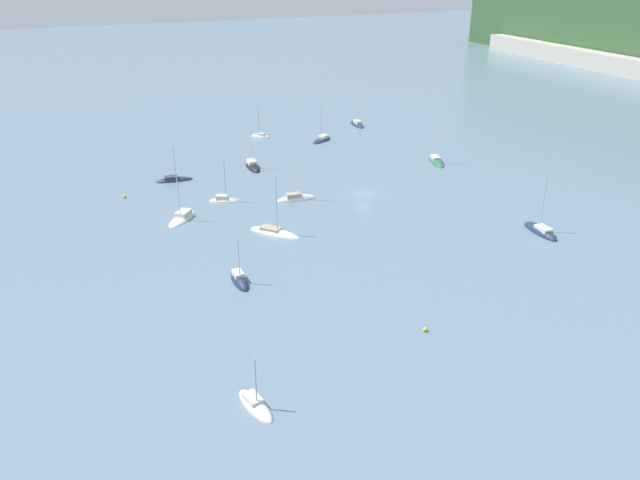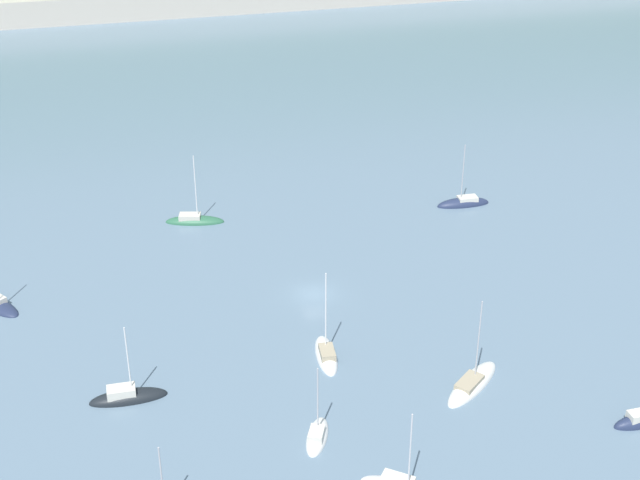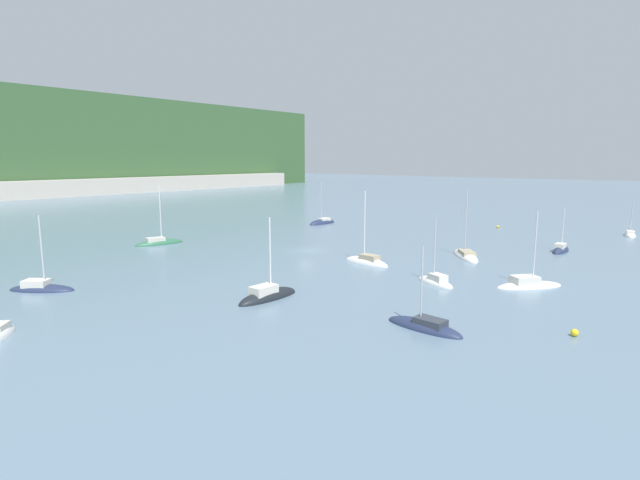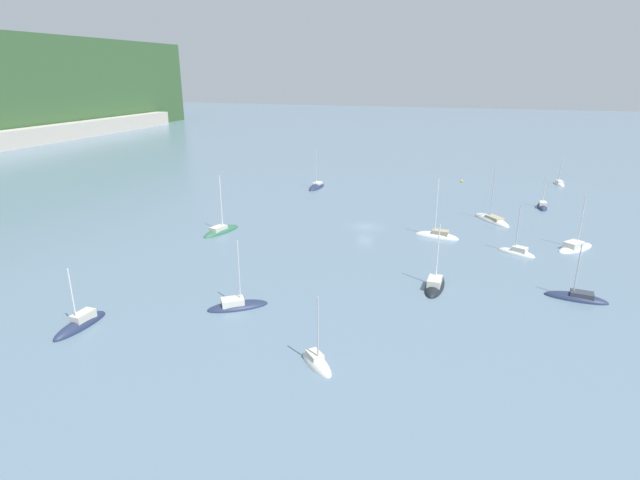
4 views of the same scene
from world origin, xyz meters
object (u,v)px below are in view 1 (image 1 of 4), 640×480
object	(u,v)px
sailboat_3	(253,167)
sailboat_1	(224,201)
sailboat_0	(540,232)
sailboat_4	(240,281)
sailboat_2	(357,125)
sailboat_8	(322,140)
sailboat_10	(275,234)
sailboat_11	(296,199)
sailboat_9	(436,162)
mooring_buoy_1	(124,196)
sailboat_12	(182,218)
mooring_buoy_0	(425,329)
sailboat_5	(260,137)
sailboat_7	(174,180)
sailboat_6	(255,406)

from	to	relation	value
sailboat_3	sailboat_1	bearing A→B (deg)	-30.72
sailboat_0	sailboat_1	xyz separation A→B (m)	(-31.47, -40.44, 0.04)
sailboat_0	sailboat_4	distance (m)	46.36
sailboat_2	sailboat_3	size ratio (longest dim) A/B	0.85
sailboat_8	sailboat_10	world-z (taller)	sailboat_10
sailboat_10	sailboat_11	xyz separation A→B (m)	(-12.00, 8.17, 0.04)
sailboat_4	sailboat_9	xyz separation A→B (m)	(-32.46, 50.72, 0.00)
sailboat_1	mooring_buoy_1	bearing A→B (deg)	176.33
sailboat_12	mooring_buoy_0	xyz separation A→B (m)	(42.85, 18.19, 0.11)
sailboat_5	sailboat_10	xyz separation A→B (m)	(51.77, -14.84, -0.02)
sailboat_3	sailboat_10	xyz separation A→B (m)	(31.52, -6.58, -0.05)
sailboat_7	sailboat_9	bearing A→B (deg)	-4.86
sailboat_4	sailboat_7	bearing A→B (deg)	179.96
sailboat_4	sailboat_7	xyz separation A→B (m)	(-42.23, 0.05, -0.02)
sailboat_12	mooring_buoy_1	distance (m)	14.98
mooring_buoy_0	sailboat_0	bearing A→B (deg)	118.01
sailboat_2	sailboat_12	xyz separation A→B (m)	(41.32, -51.40, 0.02)
sailboat_3	sailboat_6	bearing A→B (deg)	-15.41
sailboat_0	sailboat_2	xyz separation A→B (m)	(-67.96, 2.74, 0.04)
sailboat_4	sailboat_5	world-z (taller)	sailboat_5
sailboat_3	mooring_buoy_0	xyz separation A→B (m)	(63.09, 0.04, 0.13)
sailboat_0	mooring_buoy_0	bearing A→B (deg)	121.43
sailboat_0	sailboat_2	world-z (taller)	sailboat_0
sailboat_0	sailboat_1	size ratio (longest dim) A/B	1.24
sailboat_6	sailboat_9	distance (m)	79.64
sailboat_3	sailboat_10	world-z (taller)	sailboat_10
sailboat_1	mooring_buoy_0	distance (m)	48.72
sailboat_5	sailboat_7	world-z (taller)	sailboat_5
sailboat_4	mooring_buoy_1	world-z (taller)	sailboat_4
sailboat_2	sailboat_6	world-z (taller)	sailboat_2
sailboat_2	mooring_buoy_0	world-z (taller)	sailboat_2
sailboat_5	mooring_buoy_1	distance (m)	43.28
sailboat_5	mooring_buoy_1	xyz separation A→B (m)	(27.33, -33.56, 0.20)
sailboat_4	mooring_buoy_0	xyz separation A→B (m)	(19.28, 15.79, 0.16)
sailboat_5	sailboat_9	bearing A→B (deg)	174.70
sailboat_2	mooring_buoy_1	size ratio (longest dim) A/B	12.78
sailboat_12	mooring_buoy_0	distance (m)	46.55
sailboat_1	sailboat_11	size ratio (longest dim) A/B	0.77
sailboat_7	sailboat_10	xyz separation A→B (m)	(29.93, 9.11, -0.01)
sailboat_5	sailboat_12	distance (m)	48.35
sailboat_2	sailboat_6	distance (m)	104.19
sailboat_0	sailboat_8	distance (m)	60.02
sailboat_9	sailboat_12	xyz separation A→B (m)	(8.90, -53.13, 0.04)
sailboat_6	sailboat_11	size ratio (longest dim) A/B	0.61
sailboat_10	sailboat_11	distance (m)	14.52
sailboat_9	mooring_buoy_0	bearing A→B (deg)	-19.00
sailboat_6	sailboat_8	xyz separation A→B (m)	(-79.90, 41.45, 0.04)
sailboat_1	sailboat_10	bearing A→B (deg)	-53.46
sailboat_10	sailboat_4	bearing A→B (deg)	-75.20
sailboat_0	sailboat_12	bearing A→B (deg)	64.71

